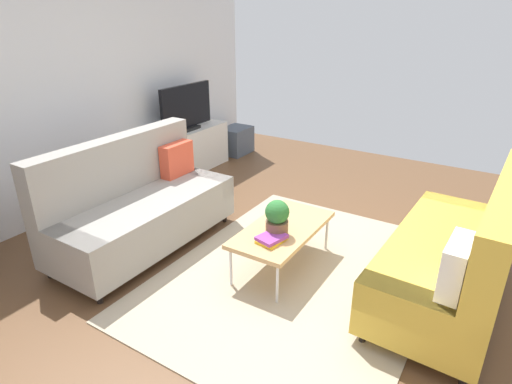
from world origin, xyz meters
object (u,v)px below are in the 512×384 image
Objects in this scene: coffee_table at (283,230)px; tv at (186,108)px; potted_plant at (277,218)px; table_book_0 at (272,240)px; couch_green at (457,255)px; storage_trunk at (236,140)px; vase_0 at (155,132)px; vase_1 at (163,129)px; tv_console at (188,151)px; bottle_0 at (176,127)px; couch_beige at (139,205)px.

tv reaches higher than coffee_table.
potted_plant reaches higher than table_book_0.
couch_green is 5.95× the size of potted_plant.
storage_trunk is (2.34, 3.75, -0.22)m from couch_green.
vase_1 reaches higher than vase_0.
tv is (0.00, -0.02, 0.63)m from tv_console.
vase_1 reaches higher than storage_trunk.
coffee_table is 3.51m from storage_trunk.
tv is 4.99× the size of bottle_0.
vase_1 is (1.10, 2.48, 0.34)m from coffee_table.
couch_beige is 2.92m from couch_green.
couch_beige is 1.47m from potted_plant.
table_book_0 is at bearing -115.87° from vase_0.
couch_beige is 1.47m from coffee_table.
potted_plant is at bearing -116.59° from vase_1.
bottle_0 is at bearing 57.81° from table_book_0.
tv_console is at bearing 53.89° from table_book_0.
table_book_0 is 1.28× the size of vase_0.
storage_trunk is 1.60× the size of potted_plant.
vase_1 is at bearing 66.02° from coffee_table.
table_book_0 is (-0.56, 1.38, -0.01)m from couch_green.
vase_1 is (0.82, 3.90, 0.29)m from couch_green.
vase_1 is 0.17m from bottle_0.
bottle_0 is at bearing -16.29° from vase_0.
couch_green reaches higher than table_book_0.
bottle_0 is (0.97, 3.81, 0.30)m from couch_green.
couch_beige is 5.87× the size of potted_plant.
couch_beige is at bearing 105.22° from coffee_table.
couch_beige is at bearing -144.61° from vase_1.
couch_green is 10.13× the size of vase_1.
coffee_table is (0.39, -1.42, -0.05)m from couch_beige.
tv_console is at bearing 55.66° from potted_plant.
table_book_0 reaches higher than storage_trunk.
couch_beige is 9.99× the size of vase_1.
coffee_table is 5.49× the size of bottle_0.
tv_console is 6.98× the size of bottle_0.
vase_0 reaches higher than potted_plant.
tv reaches higher than bottle_0.
table_book_0 is at bearing -118.70° from vase_1.
potted_plant is at bearing 109.44° from couch_green.
storage_trunk is 2.78× the size of vase_0.
vase_1 is at bearing 80.41° from couch_green.
bottle_0 reaches higher than table_book_0.
table_book_0 is 2.89m from vase_1.
table_book_0 is 1.20× the size of bottle_0.
coffee_table is (-0.28, 1.42, -0.05)m from couch_green.
tv_console is at bearing 57.88° from coffee_table.
tv_console is 1.40× the size of tv.
storage_trunk is 3.75m from table_book_0.
couch_green is (0.67, -2.84, 0.00)m from couch_beige.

